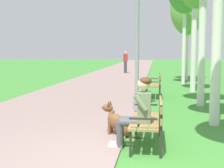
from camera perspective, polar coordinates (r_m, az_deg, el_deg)
name	(u,v)px	position (r m, az deg, el deg)	size (l,w,h in m)	color
ground_plane	(127,164)	(5.09, 2.69, -13.71)	(120.00, 120.00, 0.00)	#3D8433
paved_path	(125,70)	(28.97, 2.20, 2.46)	(4.36, 60.00, 0.04)	gray
park_bench_near	(150,118)	(5.94, 6.63, -5.78)	(0.55, 1.50, 0.85)	olive
park_bench_mid	(155,83)	(12.10, 7.41, 0.11)	(0.55, 1.50, 0.85)	olive
person_seated_on_near_bench	(138,110)	(5.74, 4.54, -4.46)	(0.74, 0.49, 1.25)	#4C4C51
dog_brown	(119,124)	(6.59, 1.14, -6.85)	(0.82, 0.39, 0.71)	brown
lamp_post_near	(137,31)	(9.22, 4.39, 9.04)	(0.24, 0.24, 4.30)	gray
birch_tree_sixth	(188,9)	(19.86, 12.98, 12.57)	(1.99, 1.72, 5.63)	silver
pedestrian_distant	(125,62)	(24.73, 2.33, 3.79)	(0.32, 0.22, 1.65)	#383842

